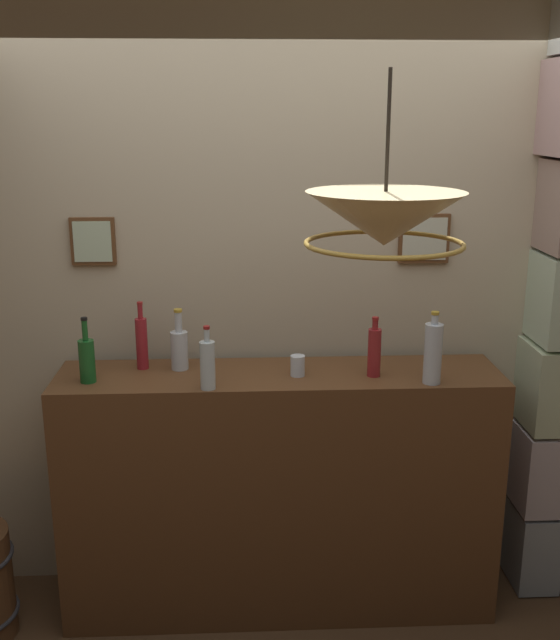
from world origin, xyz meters
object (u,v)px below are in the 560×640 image
Objects in this scene: pendant_lamp at (385,221)px; liquor_bottle_brandy at (374,351)px; liquor_bottle_gin at (208,364)px; liquor_bottle_mezcal at (433,353)px; glass_tumbler_rocks at (298,366)px; liquor_bottle_port at (142,342)px; liquor_bottle_vermouth at (179,347)px; liquor_bottle_bourbon at (87,359)px.

liquor_bottle_brandy is at bearing 81.19° from pendant_lamp.
liquor_bottle_gin is 0.92m from liquor_bottle_mezcal.
liquor_bottle_gin is 2.98× the size of glass_tumbler_rocks.
pendant_lamp is (0.89, -0.79, 0.63)m from liquor_bottle_port.
glass_tumbler_rocks is at bearing -12.41° from liquor_bottle_vermouth.
liquor_bottle_bourbon is 1.42m from liquor_bottle_mezcal.
liquor_bottle_port reaches higher than liquor_bottle_vermouth.
glass_tumbler_rocks is at bearing 2.25° from liquor_bottle_bourbon.
liquor_bottle_brandy is 0.84m from liquor_bottle_vermouth.
liquor_bottle_mezcal is (0.92, 0.02, 0.03)m from liquor_bottle_gin.
liquor_bottle_vermouth is 1.25m from pendant_lamp.
liquor_bottle_port is 1.08× the size of liquor_bottle_bourbon.
liquor_bottle_vermouth is (0.37, 0.15, -0.00)m from liquor_bottle_bourbon.
liquor_bottle_port is 1.00m from liquor_bottle_brandy.
pendant_lamp is (-0.32, -0.55, 0.62)m from liquor_bottle_mezcal.
liquor_bottle_brandy is (1.19, 0.01, 0.01)m from liquor_bottle_bourbon.
liquor_bottle_mezcal is at bearing -11.88° from glass_tumbler_rocks.
glass_tumbler_rocks is at bearing 168.12° from liquor_bottle_mezcal.
liquor_bottle_bourbon is 1.07× the size of liquor_bottle_brandy.
liquor_bottle_vermouth is at bearing 167.86° from liquor_bottle_mezcal.
liquor_bottle_brandy is (0.69, 0.12, 0.00)m from liquor_bottle_gin.
liquor_bottle_brandy is at bearing -3.50° from glass_tumbler_rocks.
liquor_bottle_brandy is (0.99, -0.14, -0.01)m from liquor_bottle_port.
liquor_bottle_vermouth reaches higher than glass_tumbler_rocks.
pendant_lamp reaches higher than liquor_bottle_brandy.
liquor_bottle_bourbon is 1.42m from pendant_lamp.
liquor_bottle_vermouth is at bearing 21.66° from liquor_bottle_bourbon.
liquor_bottle_bourbon is 1.05× the size of liquor_bottle_gin.
liquor_bottle_mezcal is 0.56m from glass_tumbler_rocks.
liquor_bottle_gin is 0.49× the size of pendant_lamp.
liquor_bottle_gin is (0.50, -0.10, 0.01)m from liquor_bottle_bourbon.
glass_tumbler_rocks is (0.51, -0.11, -0.05)m from liquor_bottle_vermouth.
liquor_bottle_mezcal reaches higher than liquor_bottle_bourbon.
liquor_bottle_vermouth is at bearing 133.00° from pendant_lamp.
pendant_lamp is at bearing -47.00° from liquor_bottle_vermouth.
liquor_bottle_mezcal is at bearing -12.14° from liquor_bottle_vermouth.
liquor_bottle_vermouth is at bearing 171.00° from liquor_bottle_brandy.
liquor_bottle_port is 0.39m from liquor_bottle_gin.
glass_tumbler_rocks is at bearing -10.60° from liquor_bottle_port.
liquor_bottle_port is at bearing 168.82° from liquor_bottle_mezcal.
pendant_lamp reaches higher than liquor_bottle_gin.
pendant_lamp is at bearing -30.10° from liquor_bottle_bourbon.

